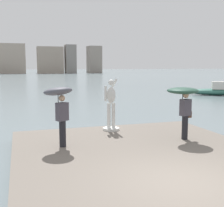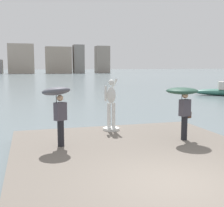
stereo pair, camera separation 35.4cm
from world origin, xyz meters
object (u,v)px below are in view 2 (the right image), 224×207
Objects in this scene: onlooker_right at (183,97)px; boat_near at (222,91)px; statue_white_figure at (111,108)px; onlooker_left at (58,100)px.

boat_near is at bearing 50.34° from onlooker_right.
onlooker_right is 22.10m from boat_near.
boat_near is at bearing 42.37° from statue_white_figure.
boat_near is at bearing 42.02° from onlooker_left.
boat_near is (16.09, 14.68, -0.88)m from statue_white_figure.
statue_white_figure is 1.12× the size of onlooker_right.
onlooker_left is at bearing -140.48° from statue_white_figure.
statue_white_figure is 3.15m from onlooker_left.
onlooker_left is at bearing 175.69° from onlooker_right.
onlooker_right reaches higher than boat_near.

